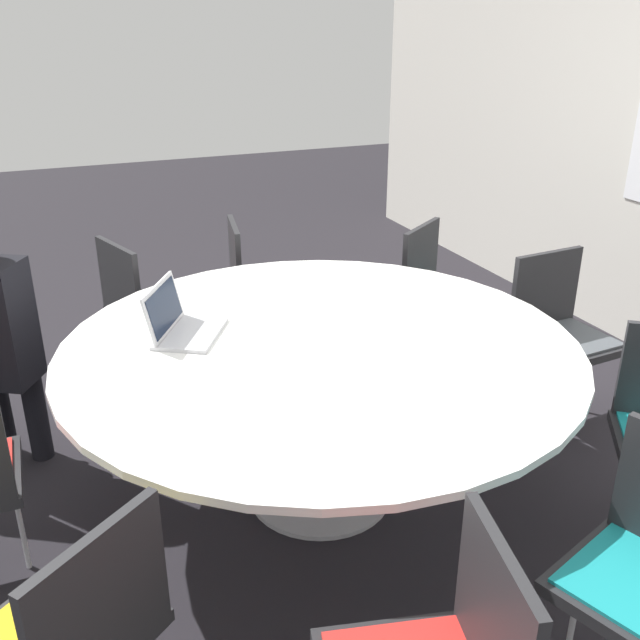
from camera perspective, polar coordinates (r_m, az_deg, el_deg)
The scene contains 8 objects.
ground_plane at distance 3.24m, azimuth 0.00°, elevation -13.71°, with size 16.00×16.00×0.00m, color black.
conference_table at distance 2.89m, azimuth 0.00°, elevation -3.24°, with size 2.08×2.08×0.74m.
chair_2 at distance 2.07m, azimuth -19.25°, elevation -22.27°, with size 0.60×0.60×0.86m.
chair_6 at distance 3.77m, azimuth 18.63°, elevation -0.36°, with size 0.45×0.47×0.86m.
chair_7 at distance 4.11m, azimuth 9.53°, elevation 2.56°, with size 0.60×0.60×0.86m.
chair_8 at distance 4.19m, azimuth -4.98°, elevation 3.21°, with size 0.51×0.49×0.86m.
chair_9 at distance 3.98m, azimuth -13.89°, elevation 1.48°, with size 0.55×0.54×0.86m.
laptop at distance 2.96m, azimuth -11.18°, elevation -0.20°, with size 0.42×0.39×0.21m.
Camera 1 is at (2.38, -1.00, 1.95)m, focal length 40.00 mm.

